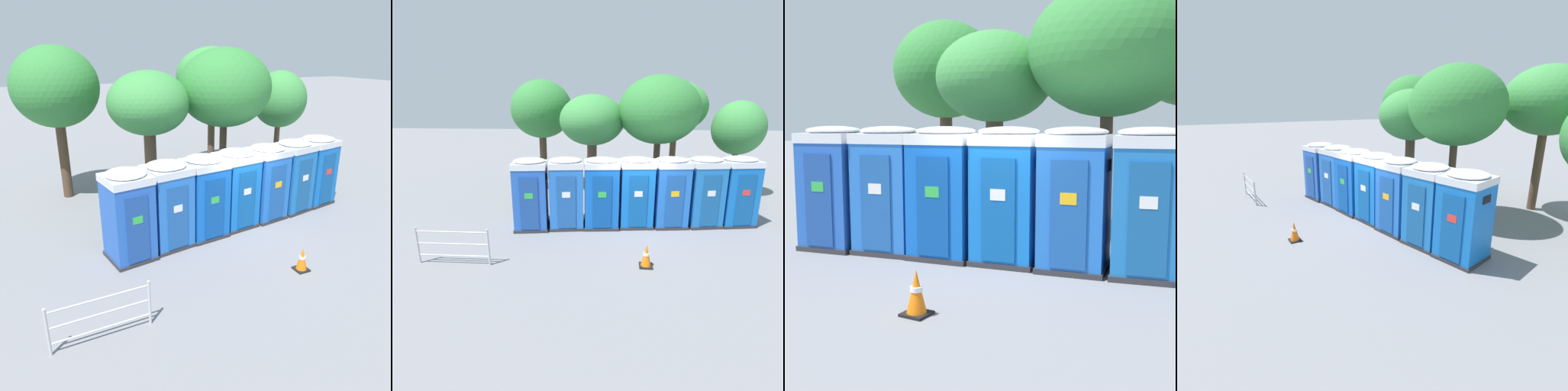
# 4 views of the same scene
# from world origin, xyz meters

# --- Properties ---
(ground_plane) EXTENTS (120.00, 120.00, 0.00)m
(ground_plane) POSITION_xyz_m (0.00, 0.00, 0.00)
(ground_plane) COLOR slate
(portapotty_0) EXTENTS (1.37, 1.39, 2.54)m
(portapotty_0) POSITION_xyz_m (-3.70, -0.66, 1.28)
(portapotty_0) COLOR #2D2D33
(portapotty_0) RESTS_ON ground
(portapotty_1) EXTENTS (1.42, 1.40, 2.54)m
(portapotty_1) POSITION_xyz_m (-2.48, -0.37, 1.28)
(portapotty_1) COLOR #2D2D33
(portapotty_1) RESTS_ON ground
(portapotty_2) EXTENTS (1.39, 1.36, 2.54)m
(portapotty_2) POSITION_xyz_m (-1.24, -0.20, 1.28)
(portapotty_2) COLOR #2D2D33
(portapotty_2) RESTS_ON ground
(portapotty_3) EXTENTS (1.37, 1.36, 2.54)m
(portapotty_3) POSITION_xyz_m (-0.01, 0.04, 1.28)
(portapotty_3) COLOR #2D2D33
(portapotty_3) RESTS_ON ground
(portapotty_4) EXTENTS (1.37, 1.38, 2.54)m
(portapotty_4) POSITION_xyz_m (1.24, 0.19, 1.28)
(portapotty_4) COLOR #2D2D33
(portapotty_4) RESTS_ON ground
(portapotty_5) EXTENTS (1.42, 1.42, 2.54)m
(portapotty_5) POSITION_xyz_m (2.47, 0.39, 1.28)
(portapotty_5) COLOR #2D2D33
(portapotty_5) RESTS_ON ground
(portapotty_6) EXTENTS (1.45, 1.43, 2.54)m
(portapotty_6) POSITION_xyz_m (3.70, 0.62, 1.28)
(portapotty_6) COLOR #2D2D33
(portapotty_6) RESTS_ON ground
(street_tree_0) EXTENTS (2.86, 2.86, 4.81)m
(street_tree_0) POSITION_xyz_m (-1.89, 2.96, 3.64)
(street_tree_0) COLOR brown
(street_tree_0) RESTS_ON ground
(street_tree_1) EXTENTS (2.47, 2.47, 4.59)m
(street_tree_1) POSITION_xyz_m (4.96, 4.87, 3.29)
(street_tree_1) COLOR brown
(street_tree_1) RESTS_ON ground
(street_tree_2) EXTENTS (3.43, 3.43, 5.54)m
(street_tree_2) POSITION_xyz_m (0.96, 2.79, 4.11)
(street_tree_2) COLOR #4C3826
(street_tree_2) RESTS_ON ground
(street_tree_3) EXTENTS (3.12, 3.12, 5.62)m
(street_tree_3) POSITION_xyz_m (-4.70, 5.03, 4.14)
(street_tree_3) COLOR #4C3826
(street_tree_3) RESTS_ON ground
(street_tree_4) EXTENTS (3.29, 3.29, 5.60)m
(street_tree_4) POSITION_xyz_m (2.17, 6.26, 4.27)
(street_tree_4) COLOR brown
(street_tree_4) RESTS_ON ground
(traffic_cone) EXTENTS (0.36, 0.36, 0.64)m
(traffic_cone) POSITION_xyz_m (0.22, -3.13, 0.31)
(traffic_cone) COLOR black
(traffic_cone) RESTS_ON ground
(event_barrier) EXTENTS (2.06, 0.16, 1.05)m
(event_barrier) POSITION_xyz_m (-5.05, -3.59, 0.57)
(event_barrier) COLOR #B7B7BC
(event_barrier) RESTS_ON ground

